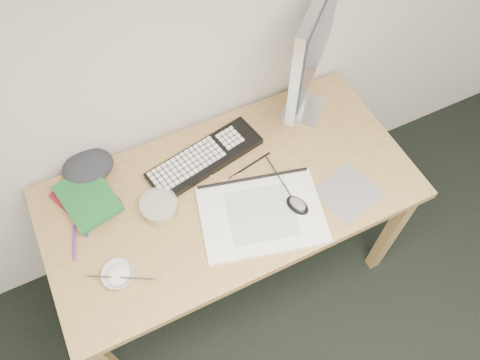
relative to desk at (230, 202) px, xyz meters
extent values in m
cube|color=tan|center=(0.65, -0.30, -0.31)|extent=(0.05, 0.05, 0.71)
cube|color=tan|center=(-0.65, 0.30, -0.31)|extent=(0.05, 0.05, 0.71)
cube|color=tan|center=(0.65, 0.30, -0.31)|extent=(0.05, 0.05, 0.71)
cube|color=tan|center=(0.00, 0.00, 0.06)|extent=(1.40, 0.70, 0.03)
cube|color=slate|center=(0.40, -0.20, 0.08)|extent=(0.25, 0.24, 0.00)
cube|color=white|center=(0.06, -0.14, 0.09)|extent=(0.51, 0.42, 0.01)
cube|color=black|center=(-0.03, 0.17, 0.10)|extent=(0.49, 0.24, 0.03)
cube|color=silver|center=(0.45, 0.23, 0.09)|extent=(0.23, 0.23, 0.01)
cube|color=silver|center=(0.45, 0.23, 0.17)|extent=(0.06, 0.05, 0.16)
cube|color=silver|center=(0.45, 0.23, 0.46)|extent=(0.39, 0.37, 0.41)
cube|color=black|center=(0.45, 0.23, 0.47)|extent=(0.33, 0.31, 0.32)
ellipsoid|color=black|center=(0.19, -0.17, 0.11)|extent=(0.09, 0.11, 0.03)
imported|color=white|center=(-0.48, -0.14, 0.10)|extent=(0.14, 0.14, 0.03)
cylinder|color=#B8B8BA|center=(-0.48, -0.16, 0.12)|extent=(0.21, 0.13, 0.02)
cylinder|color=#DAC64C|center=(-0.27, 0.03, 0.12)|extent=(0.14, 0.14, 0.07)
cube|color=maroon|center=(-0.50, 0.20, 0.09)|extent=(0.23, 0.26, 0.02)
cube|color=#1A682B|center=(-0.49, 0.18, 0.11)|extent=(0.22, 0.27, 0.02)
ellipsoid|color=#222328|center=(-0.45, 0.31, 0.12)|extent=(0.19, 0.18, 0.07)
cylinder|color=pink|center=(-0.02, 0.05, 0.09)|extent=(0.18, 0.02, 0.01)
cylinder|color=tan|center=(-0.02, 0.07, 0.09)|extent=(0.12, 0.14, 0.01)
cylinder|color=black|center=(0.12, 0.07, 0.09)|extent=(0.20, 0.05, 0.01)
cylinder|color=#1F3CAD|center=(-0.51, 0.11, 0.09)|extent=(0.06, 0.12, 0.01)
cylinder|color=orange|center=(-0.56, 0.14, 0.09)|extent=(0.03, 0.13, 0.01)
cylinder|color=#712A9B|center=(-0.58, 0.05, 0.09)|extent=(0.04, 0.13, 0.01)
camera|label=1|loc=(-0.36, -0.82, 1.60)|focal=35.00mm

